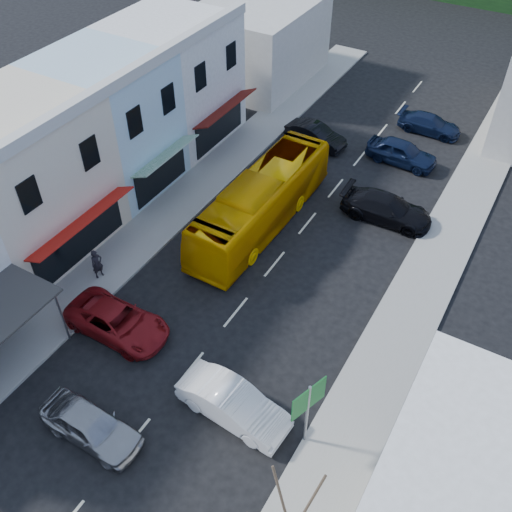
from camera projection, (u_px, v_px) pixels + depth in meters
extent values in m
plane|color=black|center=(189.00, 370.00, 25.78)|extent=(120.00, 120.00, 0.00)
cube|color=gray|center=(183.00, 201.00, 34.82)|extent=(3.00, 52.00, 0.15)
cube|color=gray|center=(421.00, 290.00, 29.30)|extent=(3.00, 52.00, 0.15)
cube|color=beige|center=(19.00, 182.00, 29.56)|extent=(7.00, 8.00, 8.00)
cube|color=#A7140C|center=(82.00, 222.00, 28.69)|extent=(1.30, 6.80, 0.08)
cube|color=#AACBD8|center=(109.00, 123.00, 33.99)|extent=(7.00, 6.00, 8.00)
cube|color=#195926|center=(166.00, 155.00, 33.13)|extent=(1.30, 5.10, 0.08)
cube|color=beige|center=(173.00, 80.00, 38.10)|extent=(7.00, 7.00, 8.00)
cube|color=#530F0A|center=(226.00, 108.00, 37.24)|extent=(1.30, 5.95, 0.08)
cube|color=#B7B2A8|center=(258.00, 41.00, 45.25)|extent=(8.00, 10.00, 6.00)
imported|color=#E19901|center=(261.00, 203.00, 32.27)|extent=(2.63, 11.63, 3.10)
imported|color=#9D9DA2|center=(91.00, 426.00, 22.91)|extent=(4.43, 1.87, 1.40)
imported|color=silver|center=(233.00, 405.00, 23.62)|extent=(4.52, 2.11, 1.40)
imported|color=maroon|center=(117.00, 322.00, 26.94)|extent=(4.61, 1.93, 1.40)
imported|color=black|center=(386.00, 209.00, 33.22)|extent=(4.56, 1.99, 1.40)
imported|color=black|center=(401.00, 154.00, 37.55)|extent=(4.48, 2.01, 1.40)
imported|color=black|center=(315.00, 135.00, 39.23)|extent=(4.60, 2.37, 1.40)
imported|color=black|center=(430.00, 123.00, 40.41)|extent=(4.50, 1.84, 1.40)
imported|color=black|center=(97.00, 264.00, 29.40)|extent=(0.54, 0.68, 1.70)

